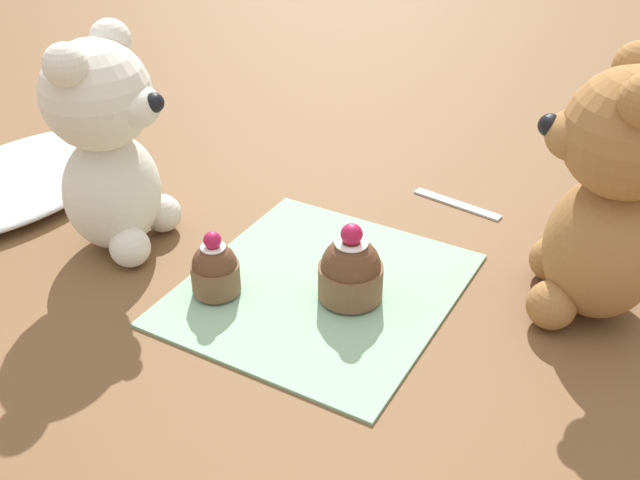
{
  "coord_description": "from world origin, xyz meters",
  "views": [
    {
      "loc": [
        -0.5,
        -0.28,
        0.42
      ],
      "look_at": [
        0.0,
        0.0,
        0.06
      ],
      "focal_mm": 42.0,
      "sensor_mm": 36.0,
      "label": 1
    }
  ],
  "objects_px": {
    "cupcake_near_tan_bear": "(350,271)",
    "cupcake_near_cream_bear": "(215,269)",
    "teddy_bear_cream": "(107,144)",
    "teddy_bear_tan": "(610,196)",
    "teaspoon": "(457,203)"
  },
  "relations": [
    {
      "from": "cupcake_near_cream_bear",
      "to": "teddy_bear_cream",
      "type": "bearing_deg",
      "value": 79.08
    },
    {
      "from": "cupcake_near_cream_bear",
      "to": "cupcake_near_tan_bear",
      "type": "distance_m",
      "value": 0.12
    },
    {
      "from": "teddy_bear_cream",
      "to": "teddy_bear_tan",
      "type": "bearing_deg",
      "value": -86.51
    },
    {
      "from": "teddy_bear_tan",
      "to": "teaspoon",
      "type": "xyz_separation_m",
      "value": [
        0.12,
        0.17,
        -0.11
      ]
    },
    {
      "from": "cupcake_near_cream_bear",
      "to": "teaspoon",
      "type": "bearing_deg",
      "value": -26.55
    },
    {
      "from": "cupcake_near_cream_bear",
      "to": "teaspoon",
      "type": "distance_m",
      "value": 0.3
    },
    {
      "from": "cupcake_near_tan_bear",
      "to": "cupcake_near_cream_bear",
      "type": "bearing_deg",
      "value": 115.78
    },
    {
      "from": "teddy_bear_cream",
      "to": "teaspoon",
      "type": "xyz_separation_m",
      "value": [
        0.24,
        -0.27,
        -0.11
      ]
    },
    {
      "from": "teaspoon",
      "to": "cupcake_near_tan_bear",
      "type": "bearing_deg",
      "value": -88.42
    },
    {
      "from": "cupcake_near_cream_bear",
      "to": "cupcake_near_tan_bear",
      "type": "xyz_separation_m",
      "value": [
        0.05,
        -0.11,
        0.0
      ]
    },
    {
      "from": "teddy_bear_tan",
      "to": "cupcake_near_cream_bear",
      "type": "distance_m",
      "value": 0.35
    },
    {
      "from": "cupcake_near_cream_bear",
      "to": "teaspoon",
      "type": "xyz_separation_m",
      "value": [
        0.27,
        -0.13,
        -0.03
      ]
    },
    {
      "from": "teddy_bear_tan",
      "to": "cupcake_near_tan_bear",
      "type": "distance_m",
      "value": 0.23
    },
    {
      "from": "teddy_bear_cream",
      "to": "teaspoon",
      "type": "height_order",
      "value": "teddy_bear_cream"
    },
    {
      "from": "teddy_bear_cream",
      "to": "teddy_bear_tan",
      "type": "height_order",
      "value": "teddy_bear_tan"
    }
  ]
}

